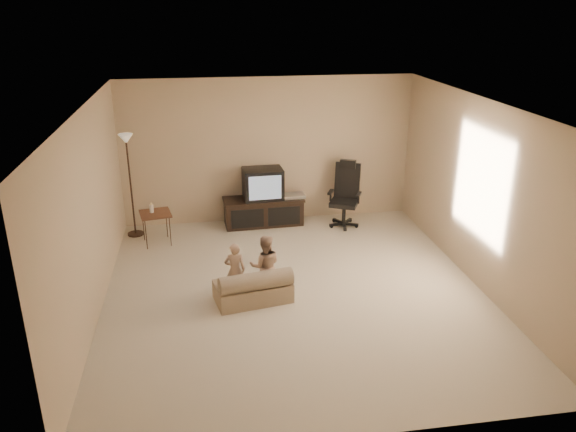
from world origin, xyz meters
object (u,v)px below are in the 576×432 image
Objects in this scene: toddler_left at (235,270)px; toddler_right at (265,266)px; office_chair at (345,203)px; side_table at (155,214)px; child_sofa at (254,288)px; floor_lamp at (128,163)px; tv_stand at (264,202)px.

toddler_right reaches higher than toddler_left.
office_chair is 3.20m from side_table.
office_chair is 1.50× the size of toddler_left.
child_sofa is 0.35m from toddler_left.
office_chair is at bearing 42.68° from child_sofa.
child_sofa is (1.35, -2.13, -0.31)m from side_table.
toddler_right is (1.90, -2.38, -0.82)m from floor_lamp.
floor_lamp is 2.27× the size of toddler_left.
child_sofa is at bearing -102.13° from tv_stand.
tv_stand is 2.53m from toddler_right.
child_sofa is (-1.83, -2.43, -0.22)m from office_chair.
floor_lamp reaches higher than office_chair.
side_table is 0.93× the size of toddler_left.
toddler_left is (-0.67, -2.48, -0.04)m from tv_stand.
tv_stand reaches higher than toddler_right.
side_table is at bearing -59.64° from toddler_left.
toddler_right reaches higher than side_table.
child_sofa is at bearing -57.53° from side_table.
tv_stand reaches higher than side_table.
floor_lamp is at bearing -156.29° from office_chair.
side_table is at bearing -165.76° from tv_stand.
child_sofa is at bearing -55.63° from floor_lamp.
toddler_left is (1.51, -2.34, -0.87)m from floor_lamp.
tv_stand is at bearing 16.93° from side_table.
office_chair is 1.61× the size of side_table.
tv_stand is 1.36× the size of child_sofa.
office_chair reaches higher than tv_stand.
office_chair is 3.03m from toddler_left.
tv_stand is at bearing 3.67° from floor_lamp.
tv_stand is 0.83× the size of floor_lamp.
office_chair is (1.38, -0.25, -0.01)m from tv_stand.
office_chair reaches higher than child_sofa.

